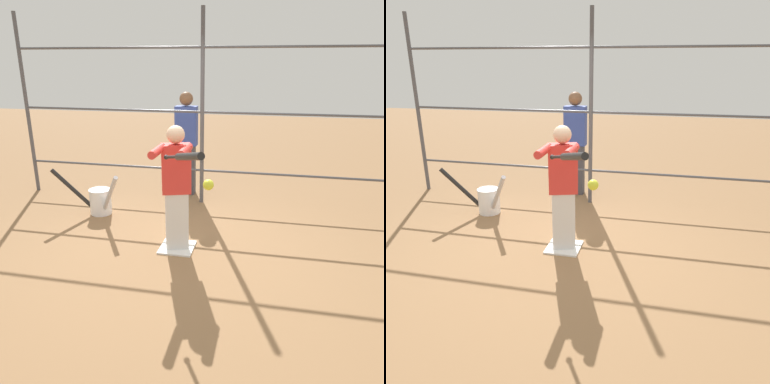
{
  "view_description": "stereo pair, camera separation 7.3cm",
  "coord_description": "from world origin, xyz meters",
  "views": [
    {
      "loc": [
        -1.0,
        3.91,
        2.13
      ],
      "look_at": [
        -0.25,
        0.34,
        0.85
      ],
      "focal_mm": 35.0,
      "sensor_mm": 36.0,
      "label": 1
    },
    {
      "loc": [
        -1.08,
        3.9,
        2.13
      ],
      "look_at": [
        -0.25,
        0.34,
        0.85
      ],
      "focal_mm": 35.0,
      "sensor_mm": 36.0,
      "label": 2
    }
  ],
  "objects": [
    {
      "name": "softball_in_flight",
      "position": [
        -0.51,
        0.86,
        1.11
      ],
      "size": [
        0.1,
        0.1,
        0.1
      ],
      "color": "yellow"
    },
    {
      "name": "bystander_behind_fence",
      "position": [
        0.32,
        -1.97,
        0.88
      ],
      "size": [
        0.35,
        0.22,
        1.68
      ],
      "color": "#3F3F47",
      "rests_on": "ground"
    },
    {
      "name": "ground_plane",
      "position": [
        0.0,
        0.0,
        0.0
      ],
      "size": [
        24.0,
        24.0,
        0.0
      ],
      "primitive_type": "plane",
      "color": "olive"
    },
    {
      "name": "batter",
      "position": [
        0.0,
        0.01,
        0.8
      ],
      "size": [
        0.37,
        0.58,
        1.48
      ],
      "color": "silver",
      "rests_on": "ground"
    },
    {
      "name": "bat_bucket",
      "position": [
        1.37,
        -0.81,
        0.22
      ],
      "size": [
        1.08,
        0.6,
        0.72
      ],
      "color": "white",
      "rests_on": "ground"
    },
    {
      "name": "fence_backstop",
      "position": [
        0.0,
        -1.6,
        1.42
      ],
      "size": [
        5.87,
        0.06,
        2.84
      ],
      "color": "#4C4C51",
      "rests_on": "ground"
    },
    {
      "name": "home_plate",
      "position": [
        0.0,
        0.0,
        0.01
      ],
      "size": [
        0.4,
        0.4,
        0.02
      ],
      "color": "white",
      "rests_on": "ground"
    },
    {
      "name": "baseball_bat_swinging",
      "position": [
        -0.3,
        0.84,
        1.35
      ],
      "size": [
        0.55,
        0.78,
        0.27
      ],
      "color": "black"
    }
  ]
}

